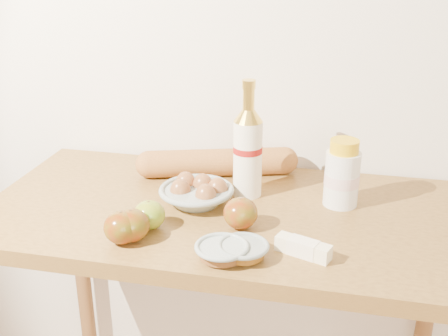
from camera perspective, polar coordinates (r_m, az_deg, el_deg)
The scene contains 13 objects.
back_wall at distance 1.58m, azimuth 2.93°, elevation 14.40°, with size 3.50×0.02×2.60m, color #EFE3D0.
table at distance 1.45m, azimuth 0.26°, elevation -8.50°, with size 1.20×0.60×0.90m.
bourbon_bottle at distance 1.42m, azimuth 2.43°, elevation 1.84°, with size 0.09×0.09×0.30m.
cream_bottle at distance 1.41m, azimuth 11.90°, elevation -0.71°, with size 0.11×0.11×0.17m.
egg_bowl at distance 1.41m, azimuth -2.75°, elevation -2.53°, with size 0.22×0.22×0.07m.
baguette at distance 1.56m, azimuth -0.67°, elevation 0.57°, with size 0.46×0.21×0.08m.
apple_yellowgreen at distance 1.29m, azimuth -7.61°, elevation -4.75°, with size 0.08×0.08×0.07m.
apple_redgreen_front at distance 1.25m, azimuth -9.37°, elevation -5.76°, with size 0.09×0.09×0.07m.
apple_redgreen_right at distance 1.28m, azimuth 1.69°, elevation -4.61°, with size 0.10×0.10×0.07m.
sugar_bowl at distance 1.18m, azimuth -0.23°, elevation -8.44°, with size 0.15×0.15×0.03m.
syrup_bowl at distance 1.18m, azimuth 1.96°, elevation -8.31°, with size 0.14×0.14×0.03m.
butter_stick at distance 1.20m, azimuth 8.04°, elevation -8.04°, with size 0.12×0.07×0.04m.
apple_extra at distance 1.24m, azimuth -10.32°, elevation -5.94°, with size 0.09×0.09×0.07m.
Camera 1 is at (0.26, -0.03, 1.52)m, focal length 45.00 mm.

